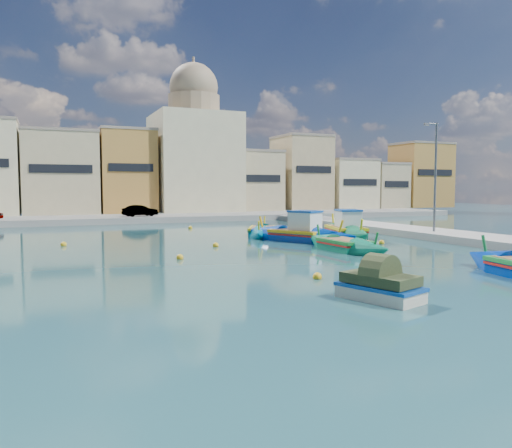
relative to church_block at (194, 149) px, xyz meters
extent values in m
plane|color=#13343B|center=(-10.00, -40.00, -8.41)|extent=(160.00, 160.00, 0.00)
cube|color=gray|center=(-10.00, -8.00, -8.11)|extent=(80.00, 8.00, 0.60)
cube|color=tan|center=(-15.74, -0.28, -3.31)|extent=(7.88, 7.44, 8.99)
cube|color=gray|center=(-15.74, -0.28, 1.33)|extent=(8.04, 7.59, 0.30)
cube|color=black|center=(-15.74, -4.05, -2.86)|extent=(6.30, 0.10, 0.90)
cube|color=#BE863B|center=(-8.46, -0.93, -3.09)|extent=(6.17, 6.13, 9.43)
cube|color=gray|center=(-8.46, -0.93, 1.77)|extent=(6.29, 6.26, 0.30)
cube|color=black|center=(-8.46, -4.05, -2.62)|extent=(4.93, 0.10, 0.90)
cube|color=tan|center=(-0.95, -0.15, -4.78)|extent=(7.31, 7.69, 6.05)
cube|color=gray|center=(-0.95, -0.15, -1.60)|extent=(7.46, 7.85, 0.30)
cube|color=black|center=(-0.95, -4.05, -4.48)|extent=(5.85, 0.10, 0.90)
cube|color=tan|center=(7.02, -0.35, -4.10)|extent=(7.54, 7.30, 7.41)
cube|color=gray|center=(7.02, -0.35, -0.25)|extent=(7.69, 7.45, 0.30)
cube|color=black|center=(7.02, -4.05, -3.73)|extent=(6.03, 0.10, 0.90)
cube|color=tan|center=(14.93, -0.51, -2.99)|extent=(6.36, 6.97, 9.63)
cube|color=gray|center=(14.93, -0.51, 1.98)|extent=(6.48, 7.11, 0.30)
cube|color=black|center=(14.93, -4.05, -2.51)|extent=(5.09, 0.10, 0.90)
cube|color=beige|center=(22.15, -0.65, -4.48)|extent=(6.63, 6.70, 6.65)
cube|color=gray|center=(22.15, -0.65, -1.01)|extent=(6.76, 6.83, 0.30)
cube|color=black|center=(22.15, -4.05, -4.15)|extent=(5.30, 0.10, 0.90)
cube|color=tan|center=(28.26, -0.25, -4.71)|extent=(5.08, 7.51, 6.20)
cube|color=gray|center=(28.26, -0.25, -1.45)|extent=(5.18, 7.66, 0.30)
cube|color=black|center=(28.26, -4.05, -4.40)|extent=(4.06, 0.10, 0.90)
cube|color=#BE863B|center=(35.15, -1.00, -3.14)|extent=(7.79, 6.00, 9.33)
cube|color=gray|center=(35.15, -1.00, 1.67)|extent=(7.95, 6.12, 0.30)
cube|color=black|center=(35.15, -4.05, -2.68)|extent=(6.23, 0.10, 0.90)
cube|color=beige|center=(0.00, 0.00, -1.81)|extent=(10.00, 10.00, 12.00)
cylinder|color=#9E8466|center=(0.00, 0.00, 5.39)|extent=(6.40, 6.40, 2.40)
sphere|color=#9E8466|center=(0.00, 0.00, 7.58)|extent=(6.00, 6.00, 6.00)
cylinder|color=#9E8466|center=(0.00, 0.00, 10.49)|extent=(0.30, 0.30, 1.60)
cylinder|color=#595B60|center=(7.50, -34.00, -4.41)|extent=(0.16, 0.16, 8.00)
cylinder|color=#595B60|center=(7.10, -34.00, -0.51)|extent=(1.00, 0.10, 0.10)
cube|color=#595B60|center=(6.60, -34.00, -0.56)|extent=(0.35, 0.15, 0.18)
imported|color=#4C1919|center=(-8.50, -9.50, -7.23)|extent=(3.71, 2.01, 1.16)
cube|color=#0B7444|center=(2.64, -30.35, -8.20)|extent=(3.02, 4.14, 1.04)
cone|color=#0B7444|center=(3.49, -27.41, -8.15)|extent=(2.93, 3.84, 2.66)
cone|color=#0B7444|center=(1.80, -33.30, -8.15)|extent=(2.93, 3.84, 2.66)
cube|color=yellow|center=(2.64, -30.35, -7.76)|extent=(3.15, 4.35, 0.19)
cube|color=red|center=(2.64, -30.35, -7.95)|extent=(3.14, 4.23, 0.10)
cube|color=olive|center=(2.64, -30.35, -7.68)|extent=(2.63, 3.73, 0.06)
cylinder|color=yellow|center=(3.58, -27.11, -7.47)|extent=(0.28, 0.51, 1.13)
cylinder|color=yellow|center=(1.71, -33.59, -7.47)|extent=(0.28, 0.51, 1.13)
cube|color=white|center=(2.50, -30.87, -7.11)|extent=(1.92, 2.22, 1.14)
cube|color=#0F47A5|center=(2.50, -30.87, -6.48)|extent=(2.03, 2.37, 0.12)
cube|color=#0033A0|center=(-1.99, -31.80, -8.19)|extent=(3.50, 4.01, 1.07)
cone|color=#0033A0|center=(-3.33, -29.32, -8.14)|extent=(3.39, 3.81, 2.67)
cone|color=#0033A0|center=(-0.64, -34.28, -8.14)|extent=(3.39, 3.81, 2.67)
cube|color=yellow|center=(-1.99, -31.80, -7.75)|extent=(3.67, 4.22, 0.19)
cube|color=red|center=(-1.99, -31.80, -7.94)|extent=(3.63, 4.12, 0.11)
cube|color=olive|center=(-1.99, -31.80, -7.66)|extent=(3.08, 3.59, 0.06)
cylinder|color=yellow|center=(-3.47, -29.08, -7.45)|extent=(0.37, 0.52, 1.16)
cylinder|color=yellow|center=(-0.51, -34.52, -7.45)|extent=(0.37, 0.52, 1.16)
cube|color=white|center=(-1.75, -32.24, -7.07)|extent=(2.14, 2.24, 1.17)
cube|color=#0F47A5|center=(-1.75, -32.24, -6.42)|extent=(2.28, 2.39, 0.13)
cube|color=#007898|center=(-2.67, -27.27, -8.23)|extent=(2.94, 3.42, 0.89)
cone|color=#007898|center=(-1.52, -25.14, -8.19)|extent=(2.84, 3.23, 2.23)
cone|color=#007898|center=(-3.81, -29.41, -8.19)|extent=(2.84, 3.23, 2.23)
cube|color=yellow|center=(-2.67, -27.27, -7.86)|extent=(3.08, 3.59, 0.16)
cube|color=#197F33|center=(-2.67, -27.27, -8.02)|extent=(3.05, 3.51, 0.09)
cube|color=olive|center=(-2.67, -27.27, -7.79)|extent=(2.58, 3.06, 0.05)
cylinder|color=yellow|center=(-1.41, -24.92, -7.61)|extent=(0.31, 0.43, 0.97)
cylinder|color=yellow|center=(-3.92, -29.62, -7.61)|extent=(0.31, 0.43, 0.97)
cube|color=#0B7754|center=(-1.93, -37.23, -8.23)|extent=(1.86, 3.09, 0.89)
cone|color=#0B7754|center=(-2.00, -34.72, -8.18)|extent=(1.86, 2.85, 2.26)
cone|color=#0B7754|center=(-1.86, -39.74, -8.18)|extent=(1.86, 2.85, 2.26)
cube|color=#187A2D|center=(-1.93, -37.23, -7.86)|extent=(1.94, 3.25, 0.16)
cube|color=red|center=(-1.93, -37.23, -8.02)|extent=(1.96, 3.14, 0.09)
cube|color=olive|center=(-1.93, -37.23, -7.78)|extent=(1.59, 2.80, 0.05)
cylinder|color=#187A2D|center=(-2.00, -34.47, -7.61)|extent=(0.14, 0.42, 0.97)
cylinder|color=#187A2D|center=(-1.85, -39.99, -7.61)|extent=(0.14, 0.42, 0.97)
cone|color=#002DA5|center=(0.58, -44.89, -8.16)|extent=(2.41, 3.12, 2.45)
cylinder|color=#1B8938|center=(0.62, -44.64, -7.52)|extent=(0.21, 0.48, 1.07)
cube|color=beige|center=(-7.79, -48.26, -8.27)|extent=(2.09, 2.84, 0.63)
cube|color=#0F47A5|center=(-7.79, -48.26, -7.97)|extent=(2.17, 2.92, 0.11)
cube|color=#2D381E|center=(-7.79, -48.26, -7.73)|extent=(1.96, 2.55, 0.32)
cylinder|color=#2D381E|center=(-7.79, -48.26, -7.57)|extent=(1.23, 2.30, 0.54)
sphere|color=yellow|center=(-11.37, -36.99, -8.33)|extent=(0.36, 0.36, 0.36)
sphere|color=yellow|center=(-8.08, -32.68, -8.33)|extent=(0.36, 0.36, 0.36)
sphere|color=yellow|center=(-5.97, -19.44, -8.33)|extent=(0.36, 0.36, 0.36)
sphere|color=yellow|center=(-16.48, -28.63, -8.33)|extent=(0.36, 0.36, 0.36)
sphere|color=yellow|center=(2.04, -35.35, -8.33)|extent=(0.36, 0.36, 0.36)
sphere|color=yellow|center=(-7.77, -44.30, -8.33)|extent=(0.36, 0.36, 0.36)
camera|label=1|loc=(-17.47, -61.04, -4.85)|focal=35.00mm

